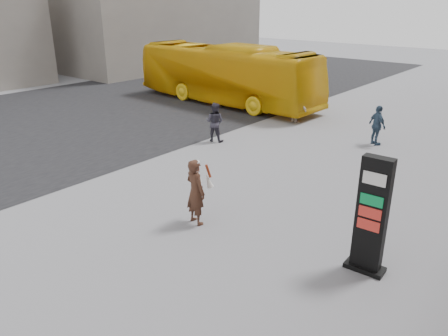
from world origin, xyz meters
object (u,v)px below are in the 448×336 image
Objects in this scene: pedestrian_b at (297,103)px; pedestrian_c at (377,125)px; info_pylon at (372,216)px; pedestrian_a at (215,122)px; woman at (196,191)px; bus at (226,74)px.

pedestrian_c is (4.36, -1.00, -0.11)m from pedestrian_b.
info_pylon is 1.62× the size of pedestrian_a.
pedestrian_b is 1.13× the size of pedestrian_c.
pedestrian_c is at bearing -86.47° from woman.
pedestrian_a is 4.93m from pedestrian_b.
bus is 5.41m from pedestrian_b.
pedestrian_c is (5.35, 3.83, -0.00)m from pedestrian_a.
pedestrian_a reaches higher than pedestrian_c.
pedestrian_b is at bearing 125.37° from info_pylon.
pedestrian_c is at bearing 107.89° from info_pylon.
pedestrian_b is (0.98, 4.83, 0.11)m from pedestrian_a.
woman is 0.97× the size of pedestrian_b.
info_pylon reaches higher than woman.
bus is 7.21× the size of pedestrian_c.
pedestrian_b is at bearing 18.62° from pedestrian_c.
bus is at bearing -43.72° from woman.
woman is at bearing 115.47° from pedestrian_c.
bus is 7.19× the size of pedestrian_a.
pedestrian_b reaches higher than pedestrian_a.
info_pylon is at bearing 142.27° from pedestrian_c.
pedestrian_a is at bearing 67.14° from pedestrian_c.
info_pylon is 1.43× the size of pedestrian_b.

